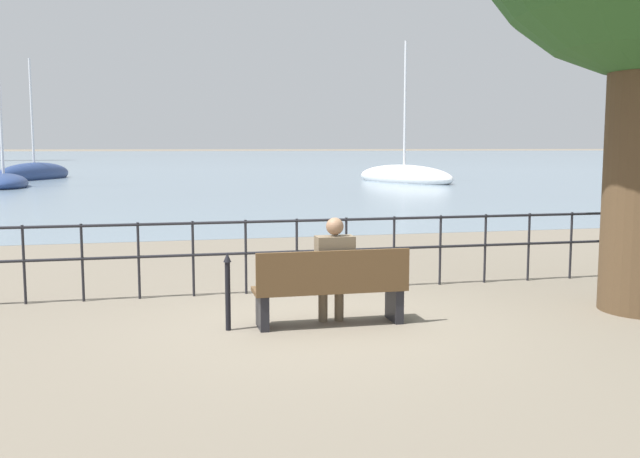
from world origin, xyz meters
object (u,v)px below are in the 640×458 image
Objects in this scene: park_bench at (331,289)px; sailboat_1 at (4,181)px; seated_person_left at (334,266)px; closed_umbrella at (228,287)px; sailboat_0 at (35,174)px; sailboat_3 at (404,177)px.

park_bench is 0.15× the size of sailboat_1.
closed_umbrella is at bearing -179.59° from seated_person_left.
sailboat_0 is (-9.30, 39.80, -0.36)m from seated_person_left.
sailboat_0 reaches higher than seated_person_left.
sailboat_0 is (-9.24, 39.87, -0.11)m from park_bench.
seated_person_left is 0.11× the size of sailboat_1.
sailboat_3 is at bearing 68.72° from park_bench.
sailboat_3 reaches higher than seated_person_left.
seated_person_left is at bearing 54.20° from park_bench.
sailboat_3 reaches higher than park_bench.
closed_umbrella is 32.01m from sailboat_1.
sailboat_1 is (-9.37, 31.01, -0.14)m from park_bench.
closed_umbrella is 0.08× the size of sailboat_1.
sailboat_1 reaches higher than park_bench.
sailboat_1 is at bearing -69.58° from sailboat_0.
park_bench is 40.93m from sailboat_0.
seated_person_left is 1.41× the size of closed_umbrella.
seated_person_left is 32.35m from sailboat_1.
closed_umbrella is 34.04m from sailboat_3.
sailboat_3 reaches higher than sailboat_0.
sailboat_1 is 21.59m from sailboat_3.
closed_umbrella is at bearing 176.80° from park_bench.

